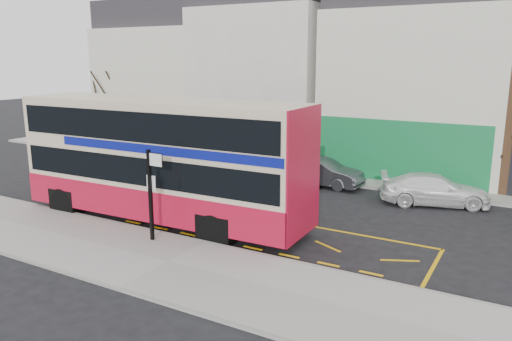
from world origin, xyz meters
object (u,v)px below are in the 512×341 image
Objects in this scene: double_decker_bus at (162,159)px; car_silver at (156,155)px; bus_stop_post at (152,187)px; car_grey at (321,172)px; car_white at (434,190)px; street_tree_left at (107,80)px.

double_decker_bus is 10.25m from car_silver.
car_grey is at bearing 80.89° from bus_stop_post.
car_white is (8.60, 7.46, -1.80)m from double_decker_bus.
car_silver is at bearing 130.79° from double_decker_bus.
car_white is (5.46, -0.60, -0.03)m from car_grey.
double_decker_bus is 2.61× the size of car_white.
double_decker_bus is at bearing 122.91° from bus_stop_post.
street_tree_left is at bearing 140.61° from double_decker_bus.
double_decker_bus is 3.11× the size of car_silver.
bus_stop_post reaches higher than car_silver.
double_decker_bus reaches higher than car_silver.
double_decker_bus is at bearing -37.67° from street_tree_left.
bus_stop_post is (1.30, -2.10, -0.45)m from double_decker_bus.
double_decker_bus is 2.52m from bus_stop_post.
double_decker_bus is 11.53m from car_white.
street_tree_left reaches higher than car_white.
car_white is at bearing -82.56° from car_silver.
double_decker_bus is 2.85× the size of car_grey.
car_white is 22.80m from street_tree_left.
bus_stop_post reaches higher than car_grey.
car_silver is 0.92× the size of car_grey.
double_decker_bus reaches higher than car_white.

